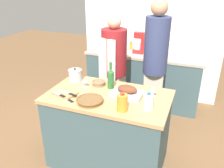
% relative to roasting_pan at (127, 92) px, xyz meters
% --- Properties ---
extents(ground_plane, '(12.00, 12.00, 0.00)m').
position_rel_roasting_pan_xyz_m(ground_plane, '(-0.19, -0.05, -0.93)').
color(ground_plane, brown).
extents(kitchen_island, '(1.32, 0.77, 0.88)m').
position_rel_roasting_pan_xyz_m(kitchen_island, '(-0.19, -0.05, -0.49)').
color(kitchen_island, '#3D565B').
rests_on(kitchen_island, ground_plane).
extents(back_counter, '(1.92, 0.60, 0.89)m').
position_rel_roasting_pan_xyz_m(back_counter, '(-0.19, 1.55, -0.48)').
color(back_counter, '#3D565B').
rests_on(back_counter, ground_plane).
extents(back_wall, '(2.42, 0.10, 2.55)m').
position_rel_roasting_pan_xyz_m(back_wall, '(-0.19, 1.90, 0.35)').
color(back_wall, silver).
rests_on(back_wall, ground_plane).
extents(roasting_pan, '(0.34, 0.25, 0.12)m').
position_rel_roasting_pan_xyz_m(roasting_pan, '(0.00, 0.00, 0.00)').
color(roasting_pan, '#BCBCC1').
rests_on(roasting_pan, kitchen_island).
extents(wicker_basket, '(0.27, 0.27, 0.05)m').
position_rel_roasting_pan_xyz_m(wicker_basket, '(-0.30, -0.27, -0.02)').
color(wicker_basket, brown).
rests_on(wicker_basket, kitchen_island).
extents(cutting_board, '(0.28, 0.23, 0.02)m').
position_rel_roasting_pan_xyz_m(cutting_board, '(-0.64, -0.20, -0.04)').
color(cutting_board, '#AD7F51').
rests_on(cutting_board, kitchen_island).
extents(stock_pot, '(0.16, 0.16, 0.17)m').
position_rel_roasting_pan_xyz_m(stock_pot, '(-0.71, 0.16, 0.03)').
color(stock_pot, '#B7B7BC').
rests_on(stock_pot, kitchen_island).
extents(mixing_bowl, '(0.16, 0.16, 0.05)m').
position_rel_roasting_pan_xyz_m(mixing_bowl, '(-0.39, 0.14, -0.02)').
color(mixing_bowl, '#846647').
rests_on(mixing_bowl, kitchen_island).
extents(juice_jug, '(0.10, 0.10, 0.18)m').
position_rel_roasting_pan_xyz_m(juice_jug, '(0.05, -0.31, 0.04)').
color(juice_jug, orange).
rests_on(juice_jug, kitchen_island).
extents(milk_jug, '(0.10, 0.10, 0.17)m').
position_rel_roasting_pan_xyz_m(milk_jug, '(0.27, -0.19, 0.03)').
color(milk_jug, white).
rests_on(milk_jug, kitchen_island).
extents(wine_bottle_green, '(0.07, 0.07, 0.31)m').
position_rel_roasting_pan_xyz_m(wine_bottle_green, '(-0.23, 0.12, 0.08)').
color(wine_bottle_green, '#28662D').
rests_on(wine_bottle_green, kitchen_island).
extents(wine_glass_left, '(0.07, 0.07, 0.12)m').
position_rel_roasting_pan_xyz_m(wine_glass_left, '(0.26, 0.09, 0.04)').
color(wine_glass_left, silver).
rests_on(wine_glass_left, kitchen_island).
extents(wine_glass_right, '(0.07, 0.07, 0.12)m').
position_rel_roasting_pan_xyz_m(wine_glass_right, '(-0.52, 0.04, 0.04)').
color(wine_glass_right, silver).
rests_on(wine_glass_right, kitchen_island).
extents(knife_chef, '(0.26, 0.09, 0.01)m').
position_rel_roasting_pan_xyz_m(knife_chef, '(-0.60, -0.21, -0.02)').
color(knife_chef, '#B7B7BC').
rests_on(knife_chef, cutting_board).
extents(knife_paring, '(0.19, 0.09, 0.01)m').
position_rel_roasting_pan_xyz_m(knife_paring, '(-0.67, -0.27, -0.02)').
color(knife_paring, '#B7B7BC').
rests_on(knife_paring, cutting_board).
extents(knife_bread, '(0.19, 0.11, 0.01)m').
position_rel_roasting_pan_xyz_m(knife_bread, '(-0.55, -0.30, -0.04)').
color(knife_bread, '#B7B7BC').
rests_on(knife_bread, kitchen_island).
extents(stand_mixer, '(0.18, 0.14, 0.34)m').
position_rel_roasting_pan_xyz_m(stand_mixer, '(-0.29, 1.54, 0.10)').
color(stand_mixer, '#B22323').
rests_on(stand_mixer, back_counter).
extents(condiment_bottle_tall, '(0.05, 0.05, 0.18)m').
position_rel_roasting_pan_xyz_m(condiment_bottle_tall, '(-0.76, 1.55, 0.04)').
color(condiment_bottle_tall, '#332D28').
rests_on(condiment_bottle_tall, back_counter).
extents(condiment_bottle_short, '(0.05, 0.05, 0.14)m').
position_rel_roasting_pan_xyz_m(condiment_bottle_short, '(-0.48, 1.69, 0.02)').
color(condiment_bottle_short, '#B28E2D').
rests_on(condiment_bottle_short, back_counter).
extents(person_cook_aproned, '(0.35, 0.38, 1.59)m').
position_rel_roasting_pan_xyz_m(person_cook_aproned, '(-0.44, 0.78, -0.05)').
color(person_cook_aproned, beige).
rests_on(person_cook_aproned, ground_plane).
extents(person_cook_guest, '(0.31, 0.31, 1.81)m').
position_rel_roasting_pan_xyz_m(person_cook_guest, '(0.13, 0.81, 0.09)').
color(person_cook_guest, beige).
rests_on(person_cook_guest, ground_plane).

